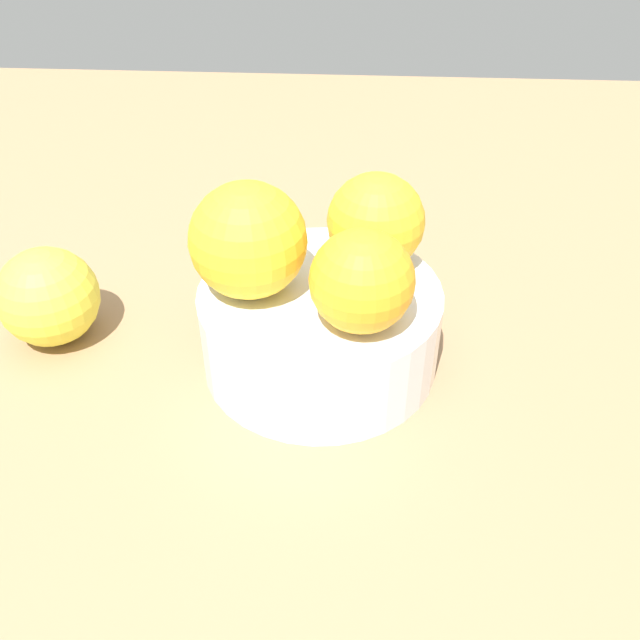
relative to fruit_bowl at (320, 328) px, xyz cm
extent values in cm
cube|color=#997551|center=(0.00, 0.00, -3.70)|extent=(110.00, 110.00, 2.00)
cylinder|color=silver|center=(0.00, 0.00, -2.30)|extent=(9.51, 9.51, 0.80)
cylinder|color=silver|center=(0.00, 0.00, 0.13)|extent=(15.34, 15.34, 5.66)
sphere|color=yellow|center=(4.27, -0.19, 6.51)|extent=(7.11, 7.11, 7.11)
sphere|color=yellow|center=(-3.32, -3.41, 6.06)|extent=(6.21, 6.21, 6.21)
sphere|color=#F9A823|center=(-2.53, 3.01, 5.96)|extent=(6.02, 6.02, 6.02)
sphere|color=yellow|center=(18.31, -1.46, 0.67)|extent=(6.74, 6.74, 6.74)
camera|label=1|loc=(-2.10, 35.40, 28.74)|focal=39.68mm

